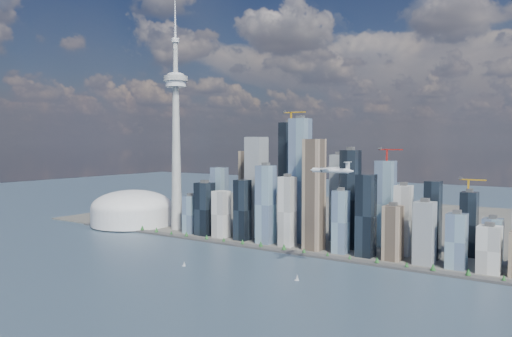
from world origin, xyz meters
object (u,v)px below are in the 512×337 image
Objects in this scene: sailboat_west at (184,265)px; sailboat_east at (297,279)px; needle_tower at (176,130)px; airplane at (331,170)px; dome_stadium at (132,210)px.

sailboat_east reaches higher than sailboat_west.
needle_tower reaches higher than airplane.
dome_stadium reaches higher than sailboat_east.
airplane is 6.91× the size of sailboat_east.
needle_tower is 505.37m from airplane.
sailboat_west is (383.91, -235.77, -36.67)m from dome_stadium.
dome_stadium is 620.69m from sailboat_east.
dome_stadium is 2.77× the size of airplane.
airplane is at bearing 8.73° from sailboat_west.
dome_stadium is 644.27m from airplane.
needle_tower is 417.39m from sailboat_west.
needle_tower is at bearing 4.09° from dome_stadium.
airplane is 173.04m from sailboat_east.
sailboat_east is at bearing -19.54° from dome_stadium.
needle_tower is 2.75× the size of dome_stadium.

